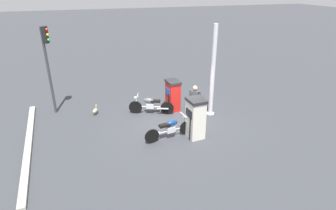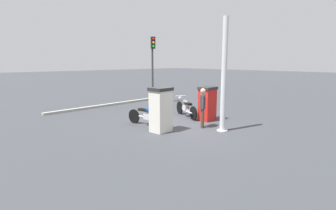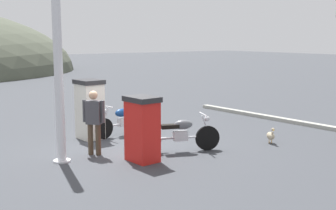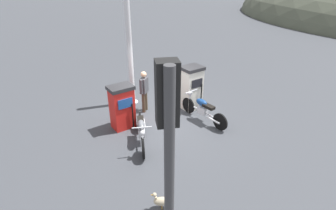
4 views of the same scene
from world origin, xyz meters
name	(u,v)px [view 4 (image 4 of 4)]	position (x,y,z in m)	size (l,w,h in m)	color
ground_plane	(163,120)	(0.00, 0.00, 0.00)	(120.00, 120.00, 0.00)	#383A3F
fuel_pump_near	(122,107)	(-0.27, -1.39, 0.77)	(0.64, 0.84, 1.52)	red
fuel_pump_far	(191,88)	(-0.27, 1.39, 0.85)	(0.70, 0.81, 1.68)	silver
motorcycle_near_pump	(141,130)	(0.90, -1.26, 0.47)	(2.03, 0.96, 0.95)	black
motorcycle_far_pump	(203,109)	(0.73, 1.20, 0.46)	(2.12, 0.57, 0.94)	black
attendant_person	(144,89)	(-0.95, -0.25, 0.90)	(0.44, 0.49, 1.58)	#473828
wandering_duck	(161,201)	(3.45, -1.98, 0.22)	(0.34, 0.44, 0.46)	tan
roadside_traffic_light	(168,171)	(5.21, -2.83, 2.78)	(0.40, 0.30, 4.10)	#38383A
canopy_support_pole	(130,53)	(-1.83, -0.36, 2.04)	(0.40, 0.40, 4.24)	silver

